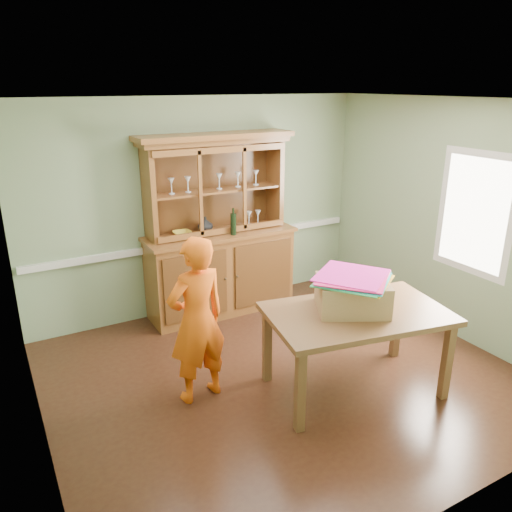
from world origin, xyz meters
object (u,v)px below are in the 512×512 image
china_hutch (219,252)px  dining_table (357,321)px  person (197,320)px  cardboard_box (352,295)px

china_hutch → dining_table: (0.36, -2.26, -0.06)m
china_hutch → person: bearing=-121.3°
dining_table → person: size_ratio=1.14×
china_hutch → person: (-1.00, -1.64, 0.00)m
china_hutch → cardboard_box: (0.33, -2.20, 0.18)m
china_hutch → dining_table: size_ratio=1.25×
dining_table → cardboard_box: (-0.03, 0.06, 0.25)m
cardboard_box → person: bearing=157.2°
china_hutch → dining_table: 2.29m
person → cardboard_box: bearing=149.2°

